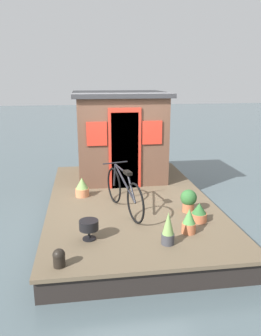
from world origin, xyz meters
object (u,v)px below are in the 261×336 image
potted_plant_lavender (82,187)px  potted_plant_mint (189,221)px  mooring_bollard (59,258)px  potted_plant_geranium (189,200)px  charcoal_grill (89,226)px  houseboat_cabin (120,135)px  bicycle (124,192)px  potted_plant_ivy (168,229)px  potted_plant_thyme (199,213)px

potted_plant_lavender → potted_plant_mint: 2.60m
potted_plant_lavender → mooring_bollard: (-2.70, 0.31, -0.06)m
potted_plant_geranium → mooring_bollard: potted_plant_geranium is taller
charcoal_grill → potted_plant_lavender: bearing=2.8°
potted_plant_mint → charcoal_grill: potted_plant_mint is taller
houseboat_cabin → potted_plant_lavender: bearing=144.9°
bicycle → potted_plant_lavender: 1.24m
houseboat_cabin → potted_plant_ivy: bearing=-175.3°
bicycle → potted_plant_geranium: (-0.17, -1.19, -0.16)m
mooring_bollard → potted_plant_mint: bearing=-70.3°
potted_plant_mint → mooring_bollard: size_ratio=1.63×
potted_plant_lavender → potted_plant_ivy: 2.63m
potted_plant_geranium → bicycle: bearing=81.7°
houseboat_cabin → potted_plant_ivy: houseboat_cabin is taller
houseboat_cabin → potted_plant_mint: bearing=-167.8°
potted_plant_thyme → potted_plant_mint: bearing=142.4°
potted_plant_ivy → charcoal_grill: 1.21m
potted_plant_lavender → potted_plant_geranium: size_ratio=0.95×
potted_plant_mint → potted_plant_thyme: 0.51m
potted_plant_geranium → potted_plant_lavender: bearing=60.0°
houseboat_cabin → potted_plant_thyme: 3.25m
houseboat_cabin → potted_plant_ivy: (-3.67, -0.30, -0.81)m
bicycle → mooring_bollard: size_ratio=6.75×
houseboat_cabin → potted_plant_ivy: size_ratio=4.34×
houseboat_cabin → mooring_bollard: size_ratio=8.80×
potted_plant_lavender → charcoal_grill: bearing=-177.2°
bicycle → potted_plant_thyme: (-0.62, -1.24, -0.23)m
potted_plant_lavender → charcoal_grill: (-1.98, -0.10, 0.03)m
potted_plant_ivy → potted_plant_geranium: bearing=-30.5°
potted_plant_lavender → potted_plant_thyme: bearing=-128.2°
bicycle → potted_plant_lavender: size_ratio=4.23×
potted_plant_mint → potted_plant_ivy: bearing=126.8°
potted_plant_ivy → potted_plant_lavender: bearing=28.8°
bicycle → potted_plant_thyme: size_ratio=5.11×
potted_plant_mint → potted_plant_thyme: bearing=-37.6°
bicycle → mooring_bollard: (-1.74, 1.08, -0.26)m
potted_plant_mint → potted_plant_thyme: size_ratio=1.23×
potted_plant_thyme → charcoal_grill: 1.95m
potted_plant_ivy → potted_plant_mint: 0.54m
potted_plant_ivy → bicycle: bearing=20.3°
mooring_bollard → potted_plant_geranium: bearing=-55.3°
potted_plant_mint → potted_plant_geranium: size_ratio=0.97×
potted_plant_lavender → potted_plant_ivy: (-2.30, -1.26, 0.05)m
houseboat_cabin → potted_plant_geranium: size_ratio=5.23×
bicycle → potted_plant_geranium: 1.21m
potted_plant_thyme → mooring_bollard: bearing=115.9°
potted_plant_mint → charcoal_grill: 1.59m
potted_plant_ivy → potted_plant_thyme: 1.04m
bicycle → mooring_bollard: 2.07m
potted_plant_ivy → mooring_bollard: bearing=104.2°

